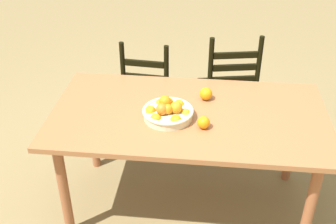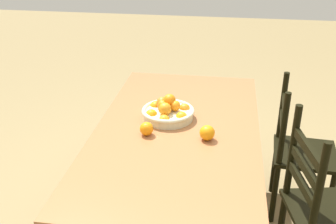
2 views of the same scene
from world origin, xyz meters
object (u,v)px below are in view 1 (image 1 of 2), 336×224
object	(u,v)px
dining_table	(189,124)
fruit_bowl	(168,112)
orange_loose_1	(204,122)
chair_by_cabinet	(149,94)
chair_near_window	(228,92)
orange_loose_0	(206,94)

from	to	relation	value
dining_table	fruit_bowl	distance (m)	0.19
fruit_bowl	orange_loose_1	distance (m)	0.23
chair_by_cabinet	dining_table	bearing A→B (deg)	120.58
dining_table	orange_loose_1	distance (m)	0.21
chair_near_window	orange_loose_1	xyz separation A→B (m)	(-0.17, -0.91, 0.31)
fruit_bowl	orange_loose_0	world-z (taller)	fruit_bowl
chair_near_window	orange_loose_0	xyz separation A→B (m)	(-0.17, -0.59, 0.31)
chair_by_cabinet	fruit_bowl	xyz separation A→B (m)	(0.24, -0.80, 0.35)
orange_loose_0	dining_table	bearing A→B (deg)	-119.22
chair_by_cabinet	fruit_bowl	bearing A→B (deg)	111.07
chair_near_window	orange_loose_1	bearing A→B (deg)	68.36
fruit_bowl	dining_table	bearing A→B (deg)	30.14
chair_by_cabinet	orange_loose_0	distance (m)	0.80
orange_loose_0	orange_loose_1	world-z (taller)	orange_loose_0
dining_table	fruit_bowl	world-z (taller)	fruit_bowl
chair_near_window	chair_by_cabinet	bearing A→B (deg)	-8.24
chair_near_window	chair_by_cabinet	size ratio (longest dim) A/B	1.08
chair_near_window	dining_table	bearing A→B (deg)	59.98
chair_near_window	orange_loose_0	bearing A→B (deg)	63.15
chair_by_cabinet	chair_near_window	bearing A→B (deg)	-172.58
orange_loose_0	chair_near_window	bearing A→B (deg)	74.10
dining_table	orange_loose_0	bearing A→B (deg)	60.78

